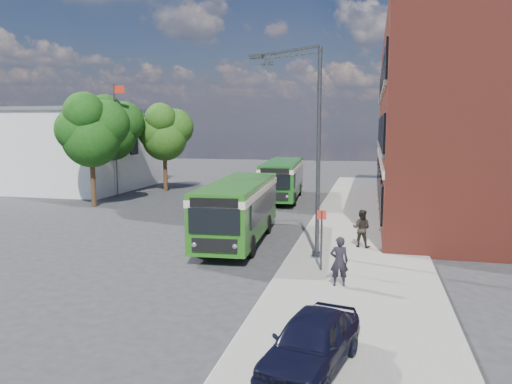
% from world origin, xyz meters
% --- Properties ---
extents(ground, '(120.00, 120.00, 0.00)m').
position_xyz_m(ground, '(0.00, 0.00, 0.00)').
color(ground, '#2C2C2F').
rests_on(ground, ground).
extents(pavement, '(6.00, 48.00, 0.15)m').
position_xyz_m(pavement, '(7.00, 8.00, 0.07)').
color(pavement, gray).
rests_on(pavement, ground).
extents(kerb_line, '(0.12, 48.00, 0.01)m').
position_xyz_m(kerb_line, '(3.95, 8.00, 0.01)').
color(kerb_line, beige).
rests_on(kerb_line, ground).
extents(brick_office, '(12.10, 26.00, 14.20)m').
position_xyz_m(brick_office, '(14.00, 12.00, 6.97)').
color(brick_office, maroon).
rests_on(brick_office, ground).
extents(white_building, '(9.40, 13.40, 7.30)m').
position_xyz_m(white_building, '(-18.00, 18.00, 3.66)').
color(white_building, silver).
rests_on(white_building, ground).
extents(flagpole, '(0.95, 0.10, 9.00)m').
position_xyz_m(flagpole, '(-12.45, 13.00, 4.94)').
color(flagpole, '#323537').
rests_on(flagpole, ground).
extents(street_lamp, '(2.96, 2.38, 9.00)m').
position_xyz_m(street_lamp, '(4.84, -2.00, 4.79)').
color(street_lamp, '#323537').
rests_on(street_lamp, ground).
extents(bus_stop_sign, '(0.35, 0.08, 2.52)m').
position_xyz_m(bus_stop_sign, '(5.60, -4.20, 1.51)').
color(bus_stop_sign, '#323537').
rests_on(bus_stop_sign, ground).
extents(bus_front, '(3.15, 10.01, 3.02)m').
position_xyz_m(bus_front, '(1.00, 0.46, 1.83)').
color(bus_front, '#246117').
rests_on(bus_front, ground).
extents(bus_rear, '(3.29, 10.60, 3.02)m').
position_xyz_m(bus_rear, '(0.60, 15.26, 1.83)').
color(bus_rear, '#195B1A').
rests_on(bus_rear, ground).
extents(parked_car, '(2.39, 4.14, 1.33)m').
position_xyz_m(parked_car, '(6.19, -12.31, 0.81)').
color(parked_car, black).
rests_on(parked_car, pavement).
extents(pedestrian_a, '(0.72, 0.55, 1.78)m').
position_xyz_m(pedestrian_a, '(6.41, -6.00, 1.04)').
color(pedestrian_a, black).
rests_on(pedestrian_a, pavement).
extents(pedestrian_b, '(0.99, 0.85, 1.77)m').
position_xyz_m(pedestrian_b, '(7.04, 0.00, 1.04)').
color(pedestrian_b, black).
rests_on(pedestrian_b, pavement).
extents(tree_left, '(4.80, 4.56, 8.10)m').
position_xyz_m(tree_left, '(-11.96, 8.61, 5.49)').
color(tree_left, '#3B2815').
rests_on(tree_left, ground).
extents(tree_mid, '(4.91, 4.67, 8.29)m').
position_xyz_m(tree_mid, '(-13.61, 14.32, 5.62)').
color(tree_mid, '#3B2815').
rests_on(tree_mid, ground).
extents(tree_right, '(4.58, 4.35, 7.73)m').
position_xyz_m(tree_right, '(-10.35, 17.75, 5.24)').
color(tree_right, '#3B2815').
rests_on(tree_right, ground).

